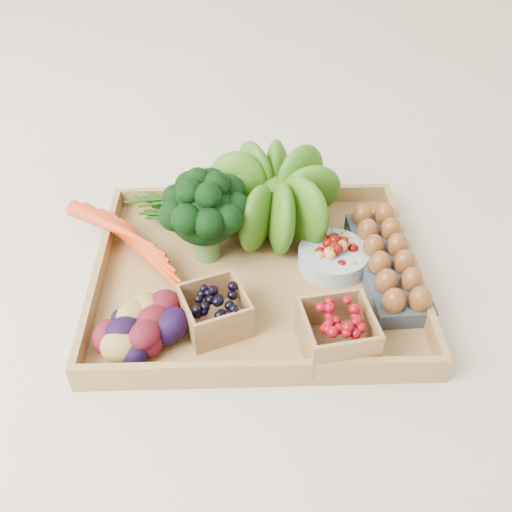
{
  "coord_description": "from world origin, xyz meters",
  "views": [
    {
      "loc": [
        -0.02,
        -0.73,
        0.7
      ],
      "look_at": [
        0.0,
        0.0,
        0.06
      ],
      "focal_mm": 40.0,
      "sensor_mm": 36.0,
      "label": 1
    }
  ],
  "objects_px": {
    "tray": "(256,278)",
    "broccoli": "(206,229)",
    "egg_carton": "(386,266)",
    "cherry_bowl": "(333,257)"
  },
  "relations": [
    {
      "from": "broccoli",
      "to": "cherry_bowl",
      "type": "xyz_separation_m",
      "value": [
        0.22,
        -0.03,
        -0.05
      ]
    },
    {
      "from": "tray",
      "to": "broccoli",
      "type": "distance_m",
      "value": 0.12
    },
    {
      "from": "tray",
      "to": "broccoli",
      "type": "height_order",
      "value": "broccoli"
    },
    {
      "from": "egg_carton",
      "to": "broccoli",
      "type": "bearing_deg",
      "value": 166.94
    },
    {
      "from": "egg_carton",
      "to": "tray",
      "type": "bearing_deg",
      "value": 177.11
    },
    {
      "from": "tray",
      "to": "cherry_bowl",
      "type": "distance_m",
      "value": 0.14
    },
    {
      "from": "tray",
      "to": "broccoli",
      "type": "xyz_separation_m",
      "value": [
        -0.09,
        0.06,
        0.07
      ]
    },
    {
      "from": "broccoli",
      "to": "egg_carton",
      "type": "height_order",
      "value": "broccoli"
    },
    {
      "from": "broccoli",
      "to": "egg_carton",
      "type": "relative_size",
      "value": 0.59
    },
    {
      "from": "tray",
      "to": "egg_carton",
      "type": "height_order",
      "value": "egg_carton"
    }
  ]
}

